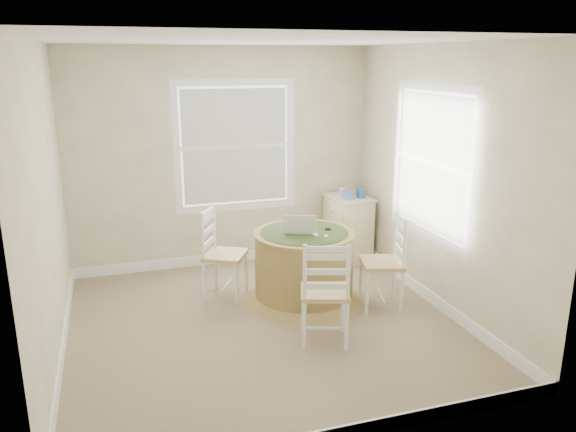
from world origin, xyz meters
name	(u,v)px	position (x,y,z in m)	size (l,w,h in m)	color
room	(275,188)	(0.17, 0.16, 1.30)	(3.64, 3.64, 2.64)	#877555
round_table	(304,263)	(0.56, 0.45, 0.41)	(1.22, 1.22, 0.75)	olive
chair_left	(225,255)	(-0.21, 0.76, 0.47)	(0.42, 0.40, 0.95)	white
chair_near	(325,292)	(0.44, -0.46, 0.47)	(0.42, 0.40, 0.95)	white
chair_right	(382,263)	(1.25, 0.05, 0.47)	(0.42, 0.40, 0.95)	white
laptop	(300,230)	(0.52, 0.45, 0.77)	(0.40, 0.38, 0.23)	white
mouse	(315,235)	(0.63, 0.32, 0.75)	(0.06, 0.09, 0.03)	white
phone	(326,236)	(0.72, 0.25, 0.74)	(0.04, 0.09, 0.02)	#B7BABF
keys	(328,230)	(0.82, 0.44, 0.75)	(0.06, 0.05, 0.03)	black
corner_chest	(348,228)	(1.50, 1.48, 0.40)	(0.50, 0.64, 0.81)	#F5E8B8
tissue_box	(348,195)	(1.43, 1.36, 0.86)	(0.12, 0.12, 0.10)	#526BBC
box_yellow	(351,192)	(1.56, 1.56, 0.84)	(0.15, 0.10, 0.06)	gold
box_blue	(361,193)	(1.62, 1.36, 0.87)	(0.08, 0.08, 0.12)	#2F558E
cup_cream	(341,191)	(1.46, 1.60, 0.85)	(0.07, 0.07, 0.09)	beige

